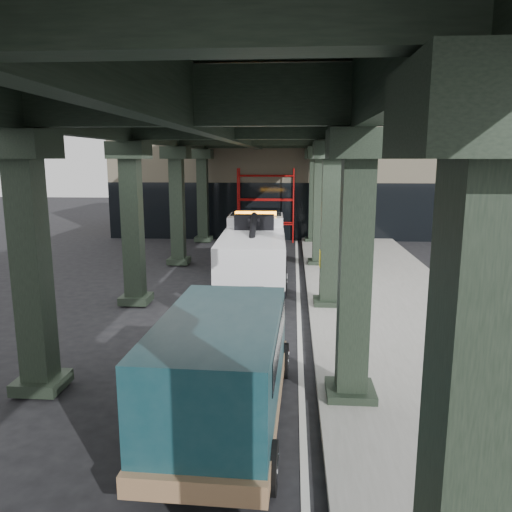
% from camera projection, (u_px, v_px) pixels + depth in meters
% --- Properties ---
extents(ground, '(90.00, 90.00, 0.00)m').
position_uv_depth(ground, '(236.00, 328.00, 13.50)').
color(ground, black).
rests_on(ground, ground).
extents(sidewalk, '(5.00, 40.00, 0.15)m').
position_uv_depth(sidewalk, '(391.00, 307.00, 15.12)').
color(sidewalk, gray).
rests_on(sidewalk, ground).
extents(lane_stripe, '(0.12, 38.00, 0.01)m').
position_uv_depth(lane_stripe, '(299.00, 308.00, 15.33)').
color(lane_stripe, silver).
rests_on(lane_stripe, ground).
extents(viaduct, '(7.40, 32.00, 6.40)m').
position_uv_depth(viaduct, '(229.00, 125.00, 14.44)').
color(viaduct, black).
rests_on(viaduct, ground).
extents(building, '(22.00, 10.00, 8.00)m').
position_uv_depth(building, '(302.00, 167.00, 32.16)').
color(building, '#C6B793').
rests_on(building, ground).
extents(scaffolding, '(3.08, 0.88, 4.00)m').
position_uv_depth(scaffolding, '(266.00, 203.00, 27.43)').
color(scaffolding, '#AC0F0D').
rests_on(scaffolding, ground).
extents(tow_truck, '(2.56, 7.88, 2.56)m').
position_uv_depth(tow_truck, '(254.00, 248.00, 18.55)').
color(tow_truck, black).
rests_on(tow_truck, ground).
extents(towed_van, '(2.16, 5.10, 2.05)m').
position_uv_depth(towed_van, '(224.00, 367.00, 8.30)').
color(towed_van, '#11373F').
rests_on(towed_van, ground).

